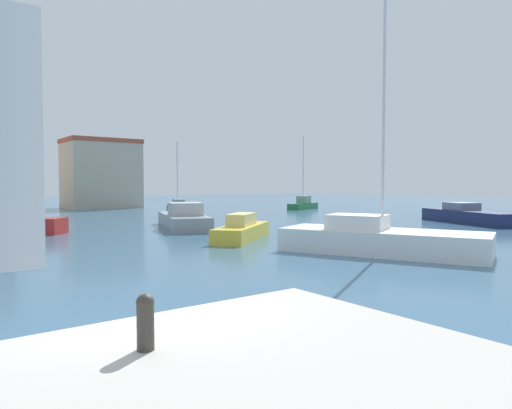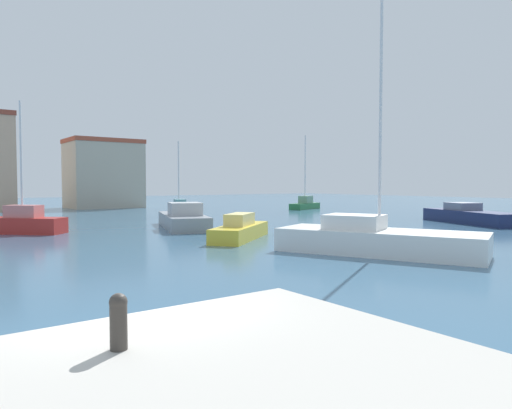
{
  "view_description": "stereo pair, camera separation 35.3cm",
  "coord_description": "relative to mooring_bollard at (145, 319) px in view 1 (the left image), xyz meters",
  "views": [
    {
      "loc": [
        -2.89,
        -6.65,
        2.92
      ],
      "look_at": [
        17.22,
        20.05,
        1.44
      ],
      "focal_mm": 32.81,
      "sensor_mm": 36.0,
      "label": 1
    },
    {
      "loc": [
        -2.61,
        -6.86,
        2.92
      ],
      "look_at": [
        17.22,
        20.05,
        1.44
      ],
      "focal_mm": 32.81,
      "sensor_mm": 36.0,
      "label": 2
    }
  ],
  "objects": [
    {
      "name": "mooring_bollard",
      "position": [
        0.0,
        0.0,
        0.0
      ],
      "size": [
        0.2,
        0.2,
        0.63
      ],
      "color": "#38332D",
      "rests_on": "pier_quay"
    },
    {
      "name": "sailboat_green_inner_mooring",
      "position": [
        34.69,
        34.99,
        -0.85
      ],
      "size": [
        5.26,
        3.13,
        8.46
      ],
      "color": "#28703D",
      "rests_on": "water"
    },
    {
      "name": "sailboat_red_distant_north",
      "position": [
        3.41,
        25.24,
        -0.78
      ],
      "size": [
        4.59,
        4.53,
        7.76
      ],
      "color": "#B22823",
      "rests_on": "water"
    },
    {
      "name": "motorboat_yellow_near_pier",
      "position": [
        12.08,
        15.24,
        -0.94
      ],
      "size": [
        5.55,
        4.89,
        1.37
      ],
      "color": "gold",
      "rests_on": "water"
    },
    {
      "name": "warehouse_block",
      "position": [
        17.07,
        51.95,
        2.71
      ],
      "size": [
        8.38,
        6.42,
        8.28
      ],
      "color": "#B2A893",
      "rests_on": "ground"
    },
    {
      "name": "motorboat_grey_distant_east",
      "position": [
        12.62,
        22.71,
        -0.84
      ],
      "size": [
        4.97,
        8.39,
        1.71
      ],
      "color": "gray",
      "rests_on": "water"
    },
    {
      "name": "sailboat_teal_outer_mooring",
      "position": [
        18.17,
        34.21,
        -0.87
      ],
      "size": [
        3.15,
        5.36,
        6.86
      ],
      "color": "#1E707A",
      "rests_on": "water"
    },
    {
      "name": "sailboat_white_center_channel",
      "position": [
        13.81,
        7.68,
        -0.82
      ],
      "size": [
        6.01,
        8.83,
        12.99
      ],
      "color": "white",
      "rests_on": "water"
    },
    {
      "name": "motorboat_navy_far_left",
      "position": [
        31.46,
        13.43,
        -0.89
      ],
      "size": [
        5.57,
        8.79,
        1.5
      ],
      "color": "#19234C",
      "rests_on": "water"
    },
    {
      "name": "water",
      "position": [
        15.82,
        21.89,
        -1.44
      ],
      "size": [
        160.0,
        160.0,
        0.0
      ],
      "primitive_type": "plane",
      "color": "#38607F",
      "rests_on": "ground"
    }
  ]
}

